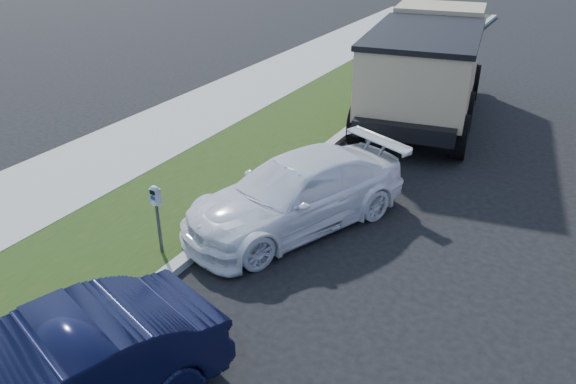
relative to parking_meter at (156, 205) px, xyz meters
The scene contains 5 objects.
ground 3.33m from the parking_meter, 12.14° to the left, with size 120.00×120.00×0.00m, color black.
streetside 3.78m from the parking_meter, 133.11° to the left, with size 6.12×50.00×0.15m.
parking_meter is the anchor object (origin of this frame).
white_wagon 2.82m from the parking_meter, 55.63° to the left, with size 1.93×4.74×1.37m, color white.
dump_truck 9.97m from the parking_meter, 79.62° to the left, with size 3.89×7.65×2.87m.
Camera 1 is at (3.03, -6.98, 5.70)m, focal length 35.00 mm.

